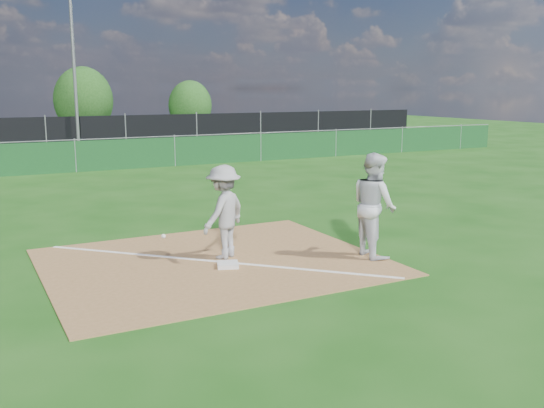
{
  "coord_description": "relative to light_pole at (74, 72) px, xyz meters",
  "views": [
    {
      "loc": [
        -4.08,
        -9.14,
        3.19
      ],
      "look_at": [
        1.23,
        1.0,
        1.0
      ],
      "focal_mm": 40.0,
      "sensor_mm": 36.0,
      "label": 1
    }
  ],
  "objects": [
    {
      "name": "ground",
      "position": [
        -1.5,
        -12.7,
        -4.0
      ],
      "size": [
        90.0,
        90.0,
        0.0
      ],
      "primitive_type": "plane",
      "color": "#16480F",
      "rests_on": "ground"
    },
    {
      "name": "infield_dirt",
      "position": [
        -1.5,
        -21.7,
        -3.99
      ],
      "size": [
        6.0,
        5.0,
        0.02
      ],
      "primitive_type": "cube",
      "color": "olive",
      "rests_on": "ground"
    },
    {
      "name": "foul_line",
      "position": [
        -1.5,
        -21.7,
        -3.98
      ],
      "size": [
        5.01,
        5.01,
        0.01
      ],
      "primitive_type": "cube",
      "rotation": [
        0.0,
        0.0,
        0.79
      ],
      "color": "white",
      "rests_on": "infield_dirt"
    },
    {
      "name": "green_fence",
      "position": [
        -1.5,
        -7.7,
        -3.4
      ],
      "size": [
        44.0,
        0.05,
        1.2
      ],
      "primitive_type": "cube",
      "color": "#103D19",
      "rests_on": "ground"
    },
    {
      "name": "black_fence",
      "position": [
        -1.5,
        0.3,
        -3.1
      ],
      "size": [
        46.0,
        0.04,
        1.8
      ],
      "primitive_type": "cube",
      "color": "black",
      "rests_on": "ground"
    },
    {
      "name": "parking_lot",
      "position": [
        -1.5,
        5.3,
        -4.0
      ],
      "size": [
        46.0,
        9.0,
        0.01
      ],
      "primitive_type": "cube",
      "color": "black",
      "rests_on": "ground"
    },
    {
      "name": "light_pole",
      "position": [
        0.0,
        0.0,
        0.0
      ],
      "size": [
        0.16,
        0.16,
        8.0
      ],
      "primitive_type": "cylinder",
      "color": "slate",
      "rests_on": "ground"
    },
    {
      "name": "first_base",
      "position": [
        -1.4,
        -22.14,
        -3.94
      ],
      "size": [
        0.48,
        0.48,
        0.08
      ],
      "primitive_type": "cube",
      "rotation": [
        0.0,
        0.0,
        -0.35
      ],
      "color": "silver",
      "rests_on": "infield_dirt"
    },
    {
      "name": "play_at_first",
      "position": [
        -1.21,
        -21.53,
        -3.09
      ],
      "size": [
        1.97,
        1.18,
        1.77
      ],
      "color": "#A4A4A6",
      "rests_on": "infield_dirt"
    },
    {
      "name": "runner",
      "position": [
        1.41,
        -22.7,
        -3.0
      ],
      "size": [
        0.87,
        1.06,
        2.01
      ],
      "primitive_type": "imported",
      "rotation": [
        0.0,
        0.0,
        1.45
      ],
      "color": "silver",
      "rests_on": "ground"
    },
    {
      "name": "car_mid",
      "position": [
        -3.03,
        4.41,
        -3.3
      ],
      "size": [
        4.42,
        2.57,
        1.38
      ],
      "primitive_type": "imported",
      "rotation": [
        0.0,
        0.0,
        1.29
      ],
      "color": "black",
      "rests_on": "parking_lot"
    },
    {
      "name": "car_right",
      "position": [
        4.82,
        5.03,
        -3.37
      ],
      "size": [
        4.59,
        2.75,
        1.25
      ],
      "primitive_type": "imported",
      "rotation": [
        0.0,
        0.0,
        1.82
      ],
      "color": "black",
      "rests_on": "parking_lot"
    },
    {
      "name": "tree_mid",
      "position": [
        2.41,
        11.03,
        -1.6
      ],
      "size": [
        3.93,
        3.93,
        4.66
      ],
      "color": "#382316",
      "rests_on": "ground"
    },
    {
      "name": "tree_right",
      "position": [
        10.16,
        11.28,
        -2.05
      ],
      "size": [
        3.2,
        3.2,
        3.79
      ],
      "color": "#382316",
      "rests_on": "ground"
    }
  ]
}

